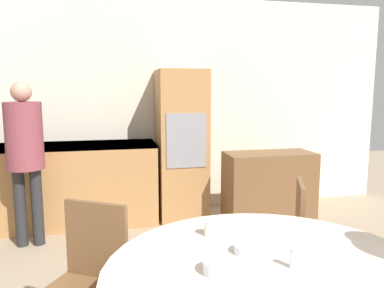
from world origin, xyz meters
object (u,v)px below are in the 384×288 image
object	(u,v)px
bowl_centre	(220,267)
person_standing	(25,146)
chair_far_left	(87,277)
oven_unit	(181,145)
bowl_far	(248,249)
chair_far_right	(284,237)
cup	(211,228)
sideboard	(269,189)

from	to	relation	value
bowl_centre	person_standing	bearing A→B (deg)	117.27
chair_far_left	person_standing	xyz separation A→B (m)	(-0.64, 1.78, 0.46)
oven_unit	bowl_far	xyz separation A→B (m)	(-0.21, -2.70, -0.09)
bowl_far	bowl_centre	bearing A→B (deg)	-139.57
bowl_far	oven_unit	bearing A→B (deg)	85.51
chair_far_left	chair_far_right	distance (m)	1.30
chair_far_right	bowl_centre	size ratio (longest dim) A/B	6.29
bowl_centre	oven_unit	bearing A→B (deg)	82.17
chair_far_right	oven_unit	bearing A→B (deg)	-146.92
bowl_far	person_standing	bearing A→B (deg)	122.38
chair_far_left	person_standing	world-z (taller)	person_standing
chair_far_right	bowl_far	world-z (taller)	chair_far_right
oven_unit	person_standing	size ratio (longest dim) A/B	1.09
cup	bowl_centre	size ratio (longest dim) A/B	0.53
bowl_centre	bowl_far	xyz separation A→B (m)	(0.18, 0.15, -0.01)
chair_far_left	chair_far_right	bearing A→B (deg)	43.55
oven_unit	sideboard	bearing A→B (deg)	-28.56
sideboard	chair_far_right	bearing A→B (deg)	-110.64
chair_far_right	cup	xyz separation A→B (m)	(-0.64, -0.44, 0.28)
person_standing	bowl_far	world-z (taller)	person_standing
sideboard	chair_far_right	xyz separation A→B (m)	(-0.58, -1.54, 0.10)
chair_far_left	cup	world-z (taller)	chair_far_left
cup	bowl_centre	bearing A→B (deg)	-99.92
sideboard	person_standing	xyz separation A→B (m)	(-2.49, -0.03, 0.57)
oven_unit	bowl_centre	size ratio (longest dim) A/B	12.07
oven_unit	chair_far_left	distance (m)	2.52
sideboard	bowl_far	xyz separation A→B (m)	(-1.11, -2.22, 0.37)
chair_far_left	cup	bearing A→B (deg)	16.58
oven_unit	chair_far_left	size ratio (longest dim) A/B	1.92
chair_far_left	chair_far_right	xyz separation A→B (m)	(1.28, 0.27, 0.00)
bowl_centre	chair_far_left	bearing A→B (deg)	135.43
chair_far_right	bowl_centre	bearing A→B (deg)	-16.15
oven_unit	sideboard	size ratio (longest dim) A/B	1.77
person_standing	chair_far_left	bearing A→B (deg)	-70.26
chair_far_left	bowl_far	world-z (taller)	chair_far_left
chair_far_left	person_standing	bearing A→B (deg)	141.20
person_standing	bowl_centre	world-z (taller)	person_standing
chair_far_right	bowl_far	size ratio (longest dim) A/B	6.97
cup	bowl_centre	xyz separation A→B (m)	(-0.07, -0.39, -0.01)
chair_far_right	bowl_centre	world-z (taller)	chair_far_right
oven_unit	bowl_centre	world-z (taller)	oven_unit
oven_unit	cup	distance (m)	2.49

